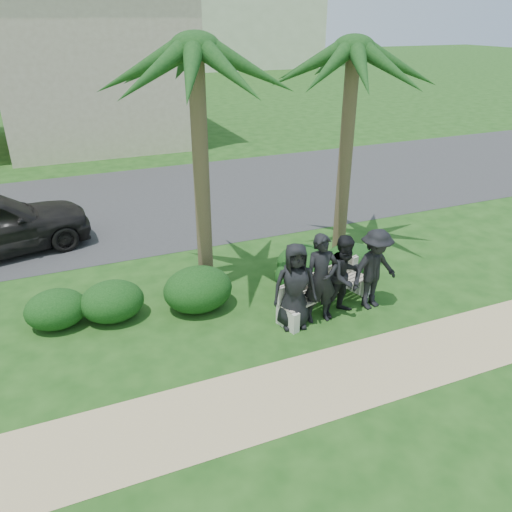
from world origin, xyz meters
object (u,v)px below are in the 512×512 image
object	(u,v)px
man_b	(321,279)
park_bench	(326,293)
man_d	(375,269)
man_a	(295,286)
palm_left	(195,50)
palm_right	(354,51)
man_c	(345,276)

from	to	relation	value
man_b	park_bench	bearing A→B (deg)	52.44
man_d	man_a	bearing A→B (deg)	171.31
man_d	palm_left	world-z (taller)	palm_left
man_d	palm_left	size ratio (longest dim) A/B	0.29
man_d	palm_right	distance (m)	4.75
man_a	man_c	distance (m)	1.10
park_bench	man_b	size ratio (longest dim) A/B	1.32
park_bench	palm_right	size ratio (longest dim) A/B	0.42
man_d	palm_right	bearing A→B (deg)	64.11
palm_right	man_a	bearing A→B (deg)	-134.42
man_b	palm_left	distance (m)	4.77
man_d	man_b	bearing A→B (deg)	171.66
park_bench	man_c	xyz separation A→B (m)	(0.24, -0.28, 0.49)
man_c	palm_left	xyz separation A→B (m)	(-2.22, 2.04, 4.02)
palm_left	palm_right	world-z (taller)	palm_left
man_d	palm_left	distance (m)	5.35
park_bench	man_b	bearing A→B (deg)	-151.65
palm_left	palm_right	bearing A→B (deg)	8.49
man_a	man_b	world-z (taller)	man_b
palm_left	park_bench	bearing A→B (deg)	-41.69
man_a	park_bench	bearing A→B (deg)	31.89
man_c	man_d	size ratio (longest dim) A/B	0.99
park_bench	man_c	world-z (taller)	man_c
man_d	palm_right	xyz separation A→B (m)	(0.78, 2.60, 3.90)
palm_left	man_d	bearing A→B (deg)	-35.33
man_c	palm_left	size ratio (longest dim) A/B	0.29
park_bench	man_d	size ratio (longest dim) A/B	1.40
park_bench	palm_right	world-z (taller)	palm_right
park_bench	man_c	bearing A→B (deg)	-65.96
man_a	man_c	world-z (taller)	man_a
man_a	palm_right	size ratio (longest dim) A/B	0.30
man_a	palm_right	xyz separation A→B (m)	(2.57, 2.62, 3.89)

